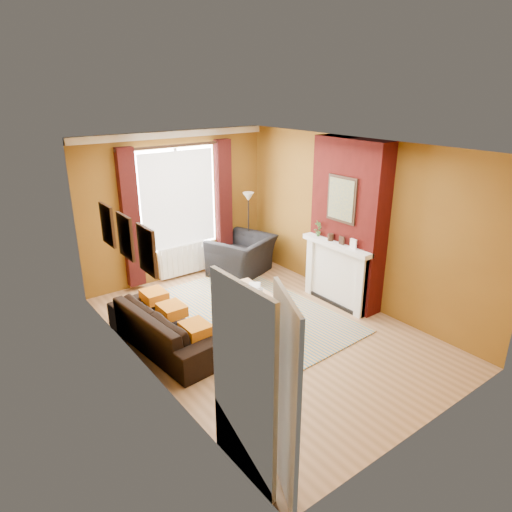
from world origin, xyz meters
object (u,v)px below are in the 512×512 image
Objects in this scene: sofa at (166,326)px; floor_lamp at (248,209)px; coffee_table at (250,296)px; wicker_stool at (229,263)px; armchair at (242,256)px.

sofa is 3.47m from floor_lamp.
sofa is 1.52m from coffee_table.
coffee_table is at bearing -112.66° from wicker_stool.
wicker_stool is at bearing 73.79° from coffee_table.
floor_lamp reaches higher than sofa.
sofa reaches higher than wicker_stool.
coffee_table is 0.79× the size of floor_lamp.
sofa is 1.79× the size of armchair.
sofa is at bearing -146.87° from floor_lamp.
wicker_stool is at bearing -164.47° from floor_lamp.
sofa is 2.88m from armchair.
floor_lamp reaches higher than coffee_table.
wicker_stool reaches higher than coffee_table.
floor_lamp is at bearing -62.20° from sofa.
sofa is 2.76m from wicker_stool.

